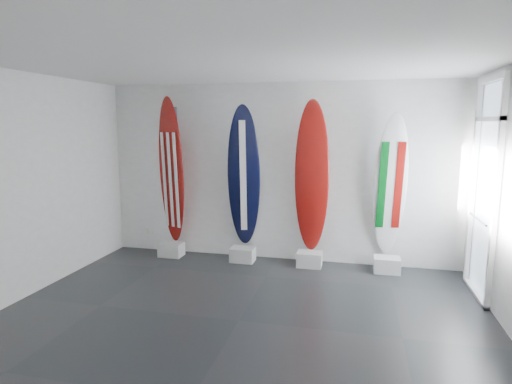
% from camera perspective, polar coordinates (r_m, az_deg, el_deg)
% --- Properties ---
extents(floor, '(6.00, 6.00, 0.00)m').
position_cam_1_polar(floor, '(5.31, -2.29, -16.77)').
color(floor, black).
rests_on(floor, ground).
extents(ceiling, '(6.00, 6.00, 0.00)m').
position_cam_1_polar(ceiling, '(4.84, -2.52, 17.21)').
color(ceiling, white).
rests_on(ceiling, wall_back).
extents(wall_back, '(6.00, 0.00, 6.00)m').
position_cam_1_polar(wall_back, '(7.27, 2.94, 2.57)').
color(wall_back, silver).
rests_on(wall_back, ground).
extents(wall_front, '(6.00, 0.00, 6.00)m').
position_cam_1_polar(wall_front, '(2.60, -17.68, -9.46)').
color(wall_front, silver).
rests_on(wall_front, ground).
extents(wall_left, '(0.00, 5.00, 5.00)m').
position_cam_1_polar(wall_left, '(6.35, -29.45, 0.51)').
color(wall_left, silver).
rests_on(wall_left, ground).
extents(display_block_usa, '(0.40, 0.30, 0.24)m').
position_cam_1_polar(display_block_usa, '(7.79, -11.22, -7.51)').
color(display_block_usa, silver).
rests_on(display_block_usa, floor).
extents(surfboard_usa, '(0.60, 0.39, 2.55)m').
position_cam_1_polar(surfboard_usa, '(7.61, -11.22, 2.81)').
color(surfboard_usa, maroon).
rests_on(surfboard_usa, display_block_usa).
extents(display_block_navy, '(0.40, 0.30, 0.24)m').
position_cam_1_polar(display_block_navy, '(7.36, -1.79, -8.32)').
color(display_block_navy, silver).
rests_on(display_block_navy, floor).
extents(surfboard_navy, '(0.61, 0.51, 2.40)m').
position_cam_1_polar(surfboard_navy, '(7.18, -1.63, 1.99)').
color(surfboard_navy, black).
rests_on(surfboard_navy, display_block_navy).
extents(display_block_swiss, '(0.40, 0.30, 0.24)m').
position_cam_1_polar(display_block_swiss, '(7.16, 7.14, -8.89)').
color(display_block_swiss, silver).
rests_on(display_block_swiss, floor).
extents(surfboard_swiss, '(0.57, 0.21, 2.47)m').
position_cam_1_polar(surfboard_swiss, '(6.97, 7.45, 2.04)').
color(surfboard_swiss, maroon).
rests_on(surfboard_swiss, display_block_swiss).
extents(display_block_italy, '(0.40, 0.30, 0.24)m').
position_cam_1_polar(display_block_italy, '(7.15, 17.05, -9.26)').
color(display_block_italy, silver).
rests_on(display_block_italy, floor).
extents(surfboard_italy, '(0.57, 0.50, 2.26)m').
position_cam_1_polar(surfboard_italy, '(6.97, 17.46, 0.77)').
color(surfboard_italy, silver).
rests_on(surfboard_italy, display_block_italy).
extents(wall_outlet, '(0.09, 0.02, 0.13)m').
position_cam_1_polar(wall_outlet, '(8.25, -14.20, -5.04)').
color(wall_outlet, silver).
rests_on(wall_outlet, wall_back).
extents(glass_door, '(0.12, 1.16, 2.85)m').
position_cam_1_polar(glass_door, '(6.44, 28.21, 0.03)').
color(glass_door, white).
rests_on(glass_door, floor).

